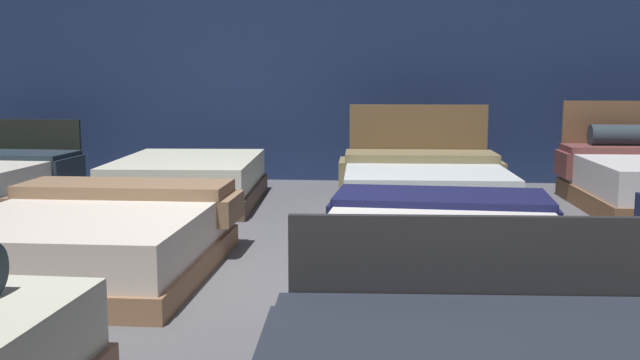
{
  "coord_description": "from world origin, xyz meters",
  "views": [
    {
      "loc": [
        0.82,
        -4.81,
        1.32
      ],
      "look_at": [
        0.34,
        0.43,
        0.58
      ],
      "focal_mm": 41.84,
      "sensor_mm": 36.0,
      "label": 1
    }
  ],
  "objects_px": {
    "bed_5": "(94,239)",
    "bed_9": "(188,181)",
    "bed_6": "(442,246)",
    "bed_10": "(424,183)"
  },
  "relations": [
    {
      "from": "bed_5",
      "to": "bed_9",
      "type": "relative_size",
      "value": 0.96
    },
    {
      "from": "bed_9",
      "to": "bed_10",
      "type": "bearing_deg",
      "value": -0.39
    },
    {
      "from": "bed_9",
      "to": "bed_10",
      "type": "xyz_separation_m",
      "value": [
        2.43,
        0.13,
        -0.0
      ]
    },
    {
      "from": "bed_6",
      "to": "bed_9",
      "type": "bearing_deg",
      "value": 135.08
    },
    {
      "from": "bed_6",
      "to": "bed_10",
      "type": "height_order",
      "value": "bed_10"
    },
    {
      "from": "bed_10",
      "to": "bed_6",
      "type": "bearing_deg",
      "value": -92.3
    },
    {
      "from": "bed_5",
      "to": "bed_9",
      "type": "distance_m",
      "value": 2.75
    },
    {
      "from": "bed_6",
      "to": "bed_10",
      "type": "xyz_separation_m",
      "value": [
        0.01,
        2.83,
        0.01
      ]
    },
    {
      "from": "bed_9",
      "to": "bed_10",
      "type": "relative_size",
      "value": 1.01
    },
    {
      "from": "bed_5",
      "to": "bed_10",
      "type": "distance_m",
      "value": 3.7
    }
  ]
}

